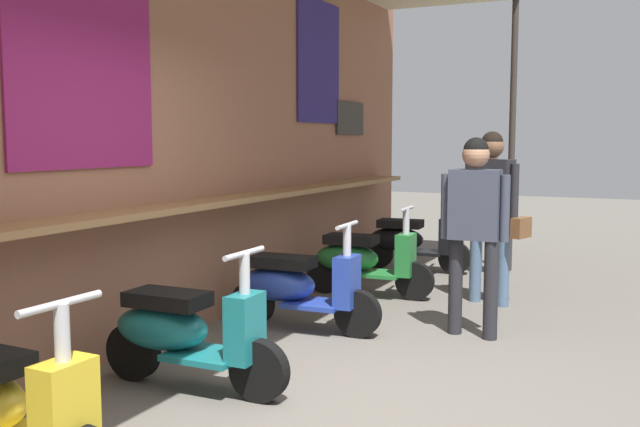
{
  "coord_description": "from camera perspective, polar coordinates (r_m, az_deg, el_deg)",
  "views": [
    {
      "loc": [
        -3.84,
        -1.75,
        1.67
      ],
      "look_at": [
        1.77,
        0.94,
        1.02
      ],
      "focal_mm": 39.95,
      "sensor_mm": 36.0,
      "label": 1
    }
  ],
  "objects": [
    {
      "name": "market_stall_facade",
      "position": [
        5.3,
        -18.02,
        9.45
      ],
      "size": [
        12.56,
        2.3,
        3.66
      ],
      "color": "#8C5B44",
      "rests_on": "ground_plane"
    },
    {
      "name": "scooter_black",
      "position": [
        9.08,
        7.16,
        -2.16
      ],
      "size": [
        0.49,
        1.4,
        0.97
      ],
      "rotation": [
        0.0,
        0.0,
        -1.5
      ],
      "color": "black",
      "rests_on": "ground_plane"
    },
    {
      "name": "shopper_with_handbag",
      "position": [
        7.33,
        13.63,
        1.16
      ],
      "size": [
        0.37,
        0.69,
        1.74
      ],
      "rotation": [
        0.0,
        0.0,
        -0.29
      ],
      "color": "slate",
      "rests_on": "ground_plane"
    },
    {
      "name": "shopper_passing",
      "position": [
        8.97,
        13.42,
        1.59
      ],
      "size": [
        0.25,
        0.56,
        1.64
      ],
      "rotation": [
        0.0,
        0.0,
        -0.1
      ],
      "color": "slate",
      "rests_on": "ground_plane"
    },
    {
      "name": "ground_plane",
      "position": [
        4.54,
        1.07,
        -15.58
      ],
      "size": [
        35.17,
        35.17,
        0.0
      ],
      "primitive_type": "plane",
      "color": "#605B54"
    },
    {
      "name": "shopper_browsing",
      "position": [
        6.08,
        12.28,
        -0.09
      ],
      "size": [
        0.22,
        0.57,
        1.68
      ],
      "rotation": [
        0.0,
        0.0,
        0.03
      ],
      "color": "#232328",
      "rests_on": "ground_plane"
    },
    {
      "name": "scooter_green",
      "position": [
        7.61,
        3.36,
        -3.71
      ],
      "size": [
        0.48,
        1.4,
        0.97
      ],
      "rotation": [
        0.0,
        0.0,
        -1.51
      ],
      "color": "#237533",
      "rests_on": "ground_plane"
    },
    {
      "name": "scooter_blue",
      "position": [
        6.24,
        -2.01,
        -5.86
      ],
      "size": [
        0.47,
        1.4,
        0.97
      ],
      "rotation": [
        0.0,
        0.0,
        -1.52
      ],
      "color": "#233D9E",
      "rests_on": "ground_plane"
    },
    {
      "name": "scooter_teal",
      "position": [
        4.9,
        -10.93,
        -9.27
      ],
      "size": [
        0.46,
        1.4,
        0.97
      ],
      "rotation": [
        0.0,
        0.0,
        -1.55
      ],
      "color": "#197075",
      "rests_on": "ground_plane"
    }
  ]
}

